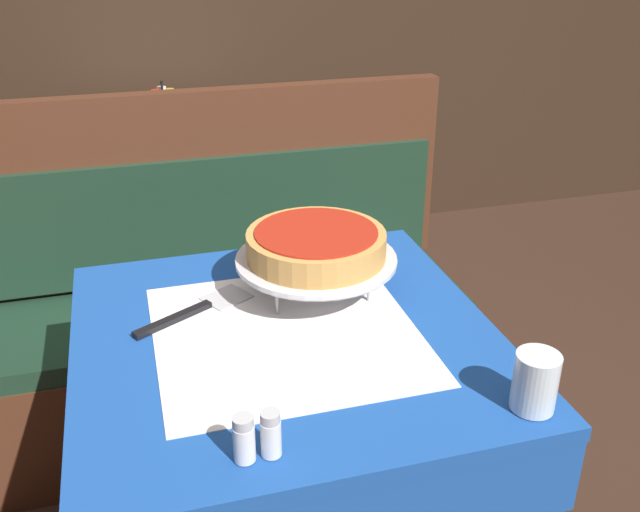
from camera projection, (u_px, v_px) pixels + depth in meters
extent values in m
cube|color=#194799|center=(286.00, 340.00, 1.44)|extent=(0.84, 0.84, 0.03)
cube|color=white|center=(286.00, 333.00, 1.43)|extent=(0.52, 0.52, 0.00)
cube|color=#194799|center=(287.00, 377.00, 1.48)|extent=(0.83, 0.83, 0.15)
cube|color=#4C331E|center=(111.00, 410.00, 1.84)|extent=(0.05, 0.05, 0.74)
cube|color=#4C331E|center=(389.00, 364.00, 2.03)|extent=(0.05, 0.05, 0.74)
cube|color=beige|center=(165.00, 126.00, 2.87)|extent=(0.63, 0.63, 0.03)
cube|color=white|center=(165.00, 122.00, 2.87)|extent=(0.39, 0.39, 0.00)
cube|color=beige|center=(167.00, 145.00, 2.91)|extent=(0.63, 0.63, 0.13)
cube|color=#4C331E|center=(106.00, 248.00, 2.73)|extent=(0.05, 0.05, 0.73)
cube|color=#4C331E|center=(251.00, 232.00, 2.87)|extent=(0.05, 0.05, 0.73)
cube|color=#4C331E|center=(105.00, 197.00, 3.22)|extent=(0.05, 0.05, 0.73)
cube|color=#4C331E|center=(229.00, 185.00, 3.35)|extent=(0.05, 0.05, 0.73)
cube|color=#4C2819|center=(210.00, 374.00, 2.28)|extent=(1.62, 0.48, 0.39)
cube|color=#193323|center=(205.00, 313.00, 2.18)|extent=(1.59, 0.47, 0.06)
cube|color=#4C2819|center=(189.00, 188.00, 2.22)|extent=(1.62, 0.06, 0.60)
cube|color=#193323|center=(193.00, 219.00, 2.22)|extent=(1.56, 0.02, 0.39)
cylinder|color=#ADADB2|center=(303.00, 256.00, 1.66)|extent=(0.01, 0.01, 0.07)
cylinder|color=#ADADB2|center=(277.00, 298.00, 1.48)|extent=(0.01, 0.01, 0.07)
cylinder|color=#ADADB2|center=(369.00, 285.00, 1.53)|extent=(0.01, 0.01, 0.07)
cylinder|color=#ADADB2|center=(316.00, 265.00, 1.54)|extent=(0.24, 0.24, 0.01)
cylinder|color=silver|center=(316.00, 262.00, 1.54)|extent=(0.34, 0.34, 0.01)
cylinder|color=silver|center=(316.00, 259.00, 1.54)|extent=(0.35, 0.35, 0.01)
cylinder|color=#C68E47|center=(316.00, 245.00, 1.52)|extent=(0.30, 0.30, 0.06)
cylinder|color=#A82314|center=(316.00, 232.00, 1.51)|extent=(0.26, 0.26, 0.01)
cube|color=#BCBCC1|center=(226.00, 297.00, 1.56)|extent=(0.12, 0.11, 0.00)
cube|color=black|center=(173.00, 319.00, 1.47)|extent=(0.17, 0.11, 0.01)
cylinder|color=silver|center=(535.00, 382.00, 1.19)|extent=(0.08, 0.08, 0.11)
cylinder|color=silver|center=(244.00, 443.00, 1.09)|extent=(0.03, 0.03, 0.06)
cylinder|color=#B7B7BC|center=(243.00, 422.00, 1.07)|extent=(0.03, 0.03, 0.02)
cylinder|color=silver|center=(271.00, 438.00, 1.10)|extent=(0.03, 0.03, 0.06)
cylinder|color=#B7B7BC|center=(270.00, 417.00, 1.08)|extent=(0.03, 0.03, 0.02)
cube|color=black|center=(165.00, 117.00, 2.88)|extent=(0.11, 0.11, 0.03)
cylinder|color=black|center=(163.00, 97.00, 2.84)|extent=(0.01, 0.01, 0.13)
cylinder|color=white|center=(163.00, 99.00, 2.88)|extent=(0.04, 0.04, 0.10)
cylinder|color=red|center=(157.00, 102.00, 2.83)|extent=(0.04, 0.04, 0.10)
cylinder|color=gold|center=(171.00, 101.00, 2.84)|extent=(0.04, 0.04, 0.10)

